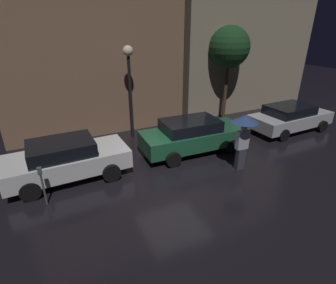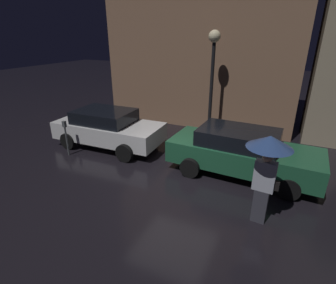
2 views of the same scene
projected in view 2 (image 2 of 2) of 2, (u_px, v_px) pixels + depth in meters
The scene contains 7 objects.
ground_plane at pixel (175, 183), 7.92m from camera, with size 60.00×60.00×0.00m, color black.
building_facade_left at pixel (205, 19), 12.05m from camera, with size 8.89×3.00×9.59m.
parked_car_white at pixel (108, 128), 10.26m from camera, with size 4.27×2.03×1.46m.
parked_car_green at pixel (242, 152), 8.17m from camera, with size 4.63×1.96×1.48m.
pedestrian_with_umbrella at pixel (267, 159), 5.72m from camera, with size 0.99×0.99×2.19m.
parking_meter at pixel (66, 134), 9.44m from camera, with size 0.12×0.10×1.32m.
street_lamp_near at pixel (213, 62), 10.21m from camera, with size 0.46×0.46×4.32m.
Camera 2 is at (2.73, -6.27, 4.20)m, focal length 28.00 mm.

